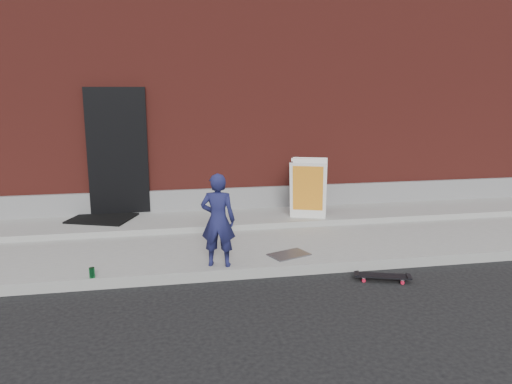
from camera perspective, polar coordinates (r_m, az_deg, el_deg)
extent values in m
plane|color=black|center=(6.93, 5.30, -9.47)|extent=(80.00, 80.00, 0.00)
cube|color=gray|center=(8.28, 2.46, -5.29)|extent=(20.00, 3.00, 0.15)
cube|color=gray|center=(9.09, 1.19, -2.89)|extent=(20.00, 1.20, 0.10)
cube|color=maroon|center=(13.32, -2.91, 11.80)|extent=(20.00, 8.00, 5.00)
cube|color=gray|center=(9.57, 0.49, -0.59)|extent=(20.00, 0.10, 0.40)
cube|color=black|center=(9.26, -15.53, 4.52)|extent=(1.05, 0.12, 2.25)
imported|color=#1A1C49|center=(6.66, -4.37, -3.23)|extent=(0.53, 0.42, 1.27)
cylinder|color=red|center=(7.01, 16.22, -9.43)|extent=(0.06, 0.04, 0.05)
cylinder|color=red|center=(6.87, 16.39, -9.89)|extent=(0.06, 0.04, 0.05)
cylinder|color=red|center=(6.96, 12.14, -9.37)|extent=(0.06, 0.04, 0.05)
cylinder|color=red|center=(6.82, 12.21, -9.84)|extent=(0.06, 0.04, 0.05)
cube|color=#A9A9AE|center=(6.93, 16.32, -9.40)|extent=(0.09, 0.16, 0.02)
cube|color=#A9A9AE|center=(6.88, 12.19, -9.35)|extent=(0.09, 0.16, 0.02)
cube|color=black|center=(6.89, 14.27, -9.26)|extent=(0.74, 0.41, 0.01)
cube|color=white|center=(8.65, 5.95, 0.10)|extent=(0.68, 0.48, 1.02)
cube|color=white|center=(9.10, 6.11, 0.68)|extent=(0.68, 0.48, 1.02)
cube|color=yellow|center=(8.64, 5.93, -0.27)|extent=(0.56, 0.37, 0.81)
cube|color=white|center=(8.79, 6.10, 3.65)|extent=(0.61, 0.26, 0.05)
cylinder|color=#167033|center=(6.72, -18.24, -8.75)|extent=(0.09, 0.09, 0.13)
cube|color=black|center=(9.17, -17.17, -2.88)|extent=(1.26, 1.14, 0.03)
cube|color=#56565B|center=(7.24, 3.79, -7.15)|extent=(0.65, 0.54, 0.02)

